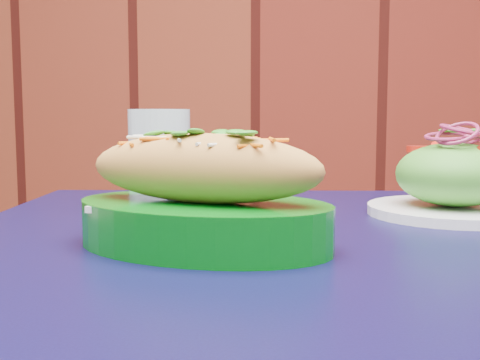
# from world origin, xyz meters

# --- Properties ---
(cafe_table) EXTENTS (0.87, 0.87, 0.75)m
(cafe_table) POSITION_xyz_m (0.18, 1.66, 0.66)
(cafe_table) COLOR black
(cafe_table) RESTS_ON ground
(banh_mi_basket) EXTENTS (0.29, 0.23, 0.12)m
(banh_mi_basket) POSITION_xyz_m (0.07, 1.61, 0.80)
(banh_mi_basket) COLOR #025F0F
(banh_mi_basket) RESTS_ON cafe_table
(salad_plate) EXTENTS (0.21, 0.21, 0.12)m
(salad_plate) POSITION_xyz_m (0.35, 1.83, 0.79)
(salad_plate) COLOR white
(salad_plate) RESTS_ON cafe_table
(water_glass) EXTENTS (0.08, 0.08, 0.13)m
(water_glass) POSITION_xyz_m (-0.03, 1.84, 0.82)
(water_glass) COLOR silver
(water_glass) RESTS_ON cafe_table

